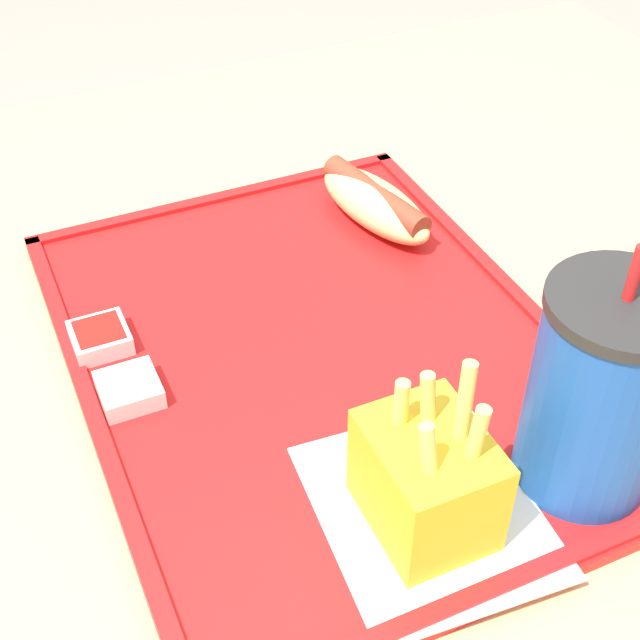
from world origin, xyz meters
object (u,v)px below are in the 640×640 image
object	(u,v)px
soda_cup	(601,392)
fries_carton	(427,479)
sauce_cup_ketchup	(100,337)
hot_dog_far	(375,203)
sauce_cup_mayo	(129,389)

from	to	relation	value
soda_cup	fries_carton	bearing A→B (deg)	-94.16
soda_cup	fries_carton	size ratio (longest dim) A/B	1.45
fries_carton	sauce_cup_ketchup	world-z (taller)	fries_carton
fries_carton	hot_dog_far	bearing A→B (deg)	158.33
fries_carton	sauce_cup_ketchup	distance (m)	0.28
fries_carton	sauce_cup_mayo	size ratio (longest dim) A/B	2.97
hot_dog_far	sauce_cup_mayo	distance (m)	0.29
fries_carton	sauce_cup_ketchup	size ratio (longest dim) A/B	2.97
hot_dog_far	sauce_cup_ketchup	size ratio (longest dim) A/B	3.42
sauce_cup_ketchup	sauce_cup_mayo	bearing A→B (deg)	5.01
sauce_cup_mayo	hot_dog_far	bearing A→B (deg)	115.93
hot_dog_far	fries_carton	size ratio (longest dim) A/B	1.15
sauce_cup_mayo	fries_carton	bearing A→B (deg)	37.71
soda_cup	sauce_cup_mayo	bearing A→B (deg)	-126.74
fries_carton	soda_cup	bearing A→B (deg)	85.84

